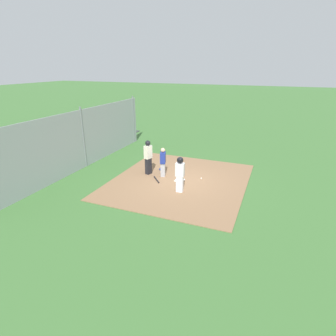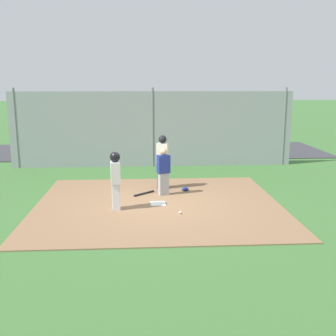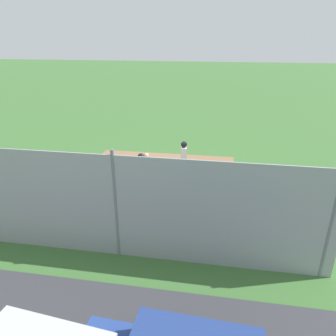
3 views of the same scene
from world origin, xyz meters
The scene contains 13 objects.
ground_plane centered at (0.00, 0.00, 0.00)m, with size 140.00×140.00×0.00m, color #3D6B33.
dirt_infield centered at (0.00, 0.00, 0.01)m, with size 7.20×6.40×0.03m, color #896647.
home_plate centered at (0.00, 0.00, 0.04)m, with size 0.44×0.44×0.02m, color white.
catcher centered at (-0.22, -1.00, 0.81)m, with size 0.44×0.36×1.51m.
umpire centered at (-0.23, -1.83, 0.99)m, with size 0.44×0.36×1.81m.
runner centered at (1.20, 0.43, 0.98)m, with size 0.30×0.41×1.65m.
baseball_bat centered at (0.41, -1.08, 0.06)m, with size 0.06×0.06×0.83m, color black.
catcher_mask centered at (-0.95, -1.43, 0.09)m, with size 0.24×0.20×0.12m, color navy.
baseball centered at (-0.57, 0.95, 0.07)m, with size 0.07×0.07×0.07m, color white.
backstop_fence centered at (0.00, -5.67, 1.60)m, with size 12.00×0.10×3.35m.
parking_lot centered at (0.00, -9.53, 0.02)m, with size 18.00×5.20×0.04m, color #38383D.
parked_car_silver centered at (-2.73, -9.94, 0.61)m, with size 4.43×2.42×1.28m.
parked_car_white centered at (0.09, -10.04, 0.61)m, with size 4.36×2.22×1.28m.
Camera 1 is at (11.84, 4.17, 5.45)m, focal length 29.23 mm.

